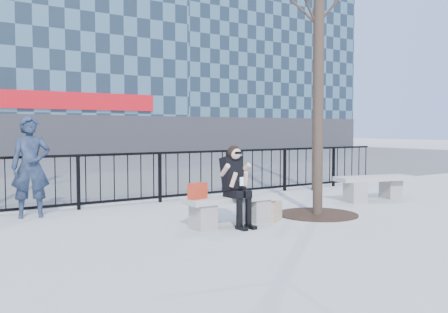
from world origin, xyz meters
TOP-DOWN VIEW (x-y plane):
  - ground at (0.00, 0.00)m, footprint 120.00×120.00m
  - street_surface at (0.00, 15.00)m, footprint 60.00×23.00m
  - railing at (0.00, 3.00)m, footprint 14.00×0.06m
  - building_right at (20.00, 27.00)m, footprint 16.20×10.20m
  - tree_grate at (1.90, -0.10)m, footprint 1.50×1.50m
  - bench_main at (0.00, 0.00)m, footprint 1.65×0.46m
  - bench_second at (4.33, 0.58)m, footprint 1.83×0.51m
  - seated_woman at (0.00, -0.16)m, footprint 0.50×0.64m
  - handbag at (-0.64, 0.02)m, footprint 0.34×0.21m
  - shopping_bag at (0.87, -0.10)m, footprint 0.38×0.28m
  - standing_man at (-2.58, 2.64)m, footprint 0.76×0.58m

SIDE VIEW (x-z plane):
  - ground at x=0.00m, z-range 0.00..0.00m
  - street_surface at x=0.00m, z-range 0.00..0.01m
  - tree_grate at x=1.90m, z-range 0.00..0.02m
  - shopping_bag at x=0.87m, z-range 0.00..0.34m
  - bench_main at x=0.00m, z-range 0.06..0.55m
  - bench_second at x=4.33m, z-range 0.06..0.60m
  - railing at x=0.00m, z-range 0.00..1.11m
  - handbag at x=-0.64m, z-range 0.49..0.75m
  - seated_woman at x=0.00m, z-range 0.00..1.34m
  - standing_man at x=-2.58m, z-range 0.00..1.84m
  - building_right at x=20.00m, z-range 0.00..20.60m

